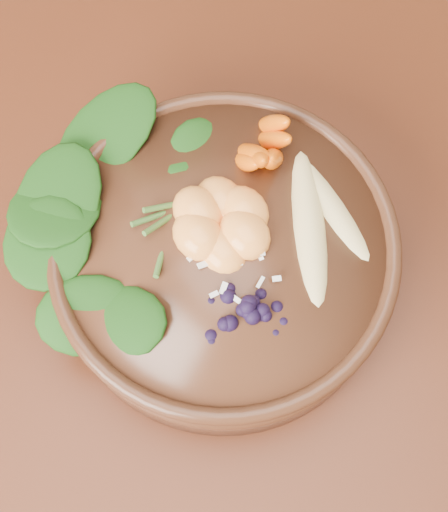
{
  "coord_description": "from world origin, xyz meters",
  "views": [
    {
      "loc": [
        -0.08,
        -0.14,
        1.34
      ],
      "look_at": [
        0.04,
        0.02,
        0.8
      ],
      "focal_mm": 50.0,
      "sensor_mm": 36.0,
      "label": 1
    }
  ],
  "objects_px": {
    "dining_table": "(202,346)",
    "kale_heap": "(152,180)",
    "carrot_cluster": "(263,124)",
    "blueberry_pile": "(247,304)",
    "mandarin_cluster": "(221,216)",
    "stoneware_bowl": "(224,260)",
    "banana_halves": "(323,210)"
  },
  "relations": [
    {
      "from": "carrot_cluster",
      "to": "dining_table",
      "type": "bearing_deg",
      "value": -126.62
    },
    {
      "from": "mandarin_cluster",
      "to": "stoneware_bowl",
      "type": "bearing_deg",
      "value": -117.63
    },
    {
      "from": "banana_halves",
      "to": "blueberry_pile",
      "type": "xyz_separation_m",
      "value": [
        -0.09,
        -0.03,
        0.01
      ]
    },
    {
      "from": "carrot_cluster",
      "to": "kale_heap",
      "type": "bearing_deg",
      "value": -169.49
    },
    {
      "from": "kale_heap",
      "to": "mandarin_cluster",
      "type": "distance_m",
      "value": 0.06
    },
    {
      "from": "dining_table",
      "to": "banana_halves",
      "type": "height_order",
      "value": "banana_halves"
    },
    {
      "from": "kale_heap",
      "to": "carrot_cluster",
      "type": "height_order",
      "value": "carrot_cluster"
    },
    {
      "from": "kale_heap",
      "to": "mandarin_cluster",
      "type": "height_order",
      "value": "kale_heap"
    },
    {
      "from": "blueberry_pile",
      "to": "carrot_cluster",
      "type": "bearing_deg",
      "value": 49.16
    },
    {
      "from": "stoneware_bowl",
      "to": "mandarin_cluster",
      "type": "bearing_deg",
      "value": 62.37
    },
    {
      "from": "stoneware_bowl",
      "to": "blueberry_pile",
      "type": "relative_size",
      "value": 2.16
    },
    {
      "from": "carrot_cluster",
      "to": "mandarin_cluster",
      "type": "xyz_separation_m",
      "value": [
        -0.06,
        -0.04,
        -0.02
      ]
    },
    {
      "from": "kale_heap",
      "to": "blueberry_pile",
      "type": "bearing_deg",
      "value": -89.49
    },
    {
      "from": "dining_table",
      "to": "mandarin_cluster",
      "type": "xyz_separation_m",
      "value": [
        0.05,
        0.04,
        0.18
      ]
    },
    {
      "from": "dining_table",
      "to": "blueberry_pile",
      "type": "height_order",
      "value": "blueberry_pile"
    },
    {
      "from": "carrot_cluster",
      "to": "blueberry_pile",
      "type": "xyz_separation_m",
      "value": [
        -0.09,
        -0.1,
        -0.02
      ]
    },
    {
      "from": "carrot_cluster",
      "to": "mandarin_cluster",
      "type": "distance_m",
      "value": 0.08
    },
    {
      "from": "stoneware_bowl",
      "to": "carrot_cluster",
      "type": "relative_size",
      "value": 3.62
    },
    {
      "from": "dining_table",
      "to": "mandarin_cluster",
      "type": "distance_m",
      "value": 0.19
    },
    {
      "from": "dining_table",
      "to": "kale_heap",
      "type": "xyz_separation_m",
      "value": [
        0.02,
        0.09,
        0.19
      ]
    },
    {
      "from": "stoneware_bowl",
      "to": "mandarin_cluster",
      "type": "relative_size",
      "value": 3.15
    },
    {
      "from": "mandarin_cluster",
      "to": "banana_halves",
      "type": "bearing_deg",
      "value": -31.03
    },
    {
      "from": "carrot_cluster",
      "to": "blueberry_pile",
      "type": "distance_m",
      "value": 0.14
    },
    {
      "from": "kale_heap",
      "to": "mandarin_cluster",
      "type": "xyz_separation_m",
      "value": [
        0.03,
        -0.05,
        -0.01
      ]
    },
    {
      "from": "stoneware_bowl",
      "to": "banana_halves",
      "type": "bearing_deg",
      "value": -18.54
    },
    {
      "from": "stoneware_bowl",
      "to": "blueberry_pile",
      "type": "distance_m",
      "value": 0.08
    },
    {
      "from": "dining_table",
      "to": "carrot_cluster",
      "type": "bearing_deg",
      "value": 32.09
    },
    {
      "from": "mandarin_cluster",
      "to": "carrot_cluster",
      "type": "bearing_deg",
      "value": 28.91
    },
    {
      "from": "stoneware_bowl",
      "to": "carrot_cluster",
      "type": "distance_m",
      "value": 0.12
    },
    {
      "from": "banana_halves",
      "to": "mandarin_cluster",
      "type": "distance_m",
      "value": 0.08
    },
    {
      "from": "mandarin_cluster",
      "to": "blueberry_pile",
      "type": "distance_m",
      "value": 0.07
    },
    {
      "from": "kale_heap",
      "to": "banana_halves",
      "type": "distance_m",
      "value": 0.13
    }
  ]
}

